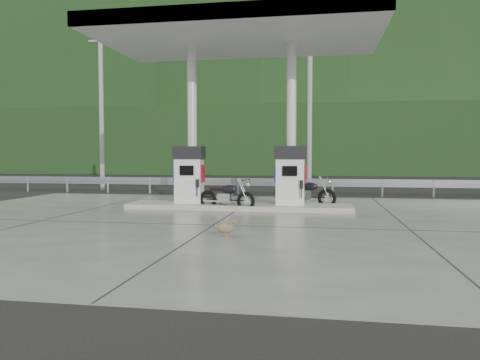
% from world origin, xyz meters
% --- Properties ---
extents(ground, '(160.00, 160.00, 0.00)m').
position_xyz_m(ground, '(0.00, 0.00, 0.00)').
color(ground, black).
rests_on(ground, ground).
extents(forecourt_apron, '(18.00, 14.00, 0.02)m').
position_xyz_m(forecourt_apron, '(0.00, 0.00, 0.01)').
color(forecourt_apron, slate).
rests_on(forecourt_apron, ground).
extents(pump_island, '(7.00, 1.40, 0.15)m').
position_xyz_m(pump_island, '(0.00, 2.50, 0.10)').
color(pump_island, '#A09D95').
rests_on(pump_island, forecourt_apron).
extents(gas_pump_left, '(0.95, 0.55, 1.80)m').
position_xyz_m(gas_pump_left, '(-1.60, 2.50, 1.07)').
color(gas_pump_left, white).
rests_on(gas_pump_left, pump_island).
extents(gas_pump_right, '(0.95, 0.55, 1.80)m').
position_xyz_m(gas_pump_right, '(1.60, 2.50, 1.07)').
color(gas_pump_right, white).
rests_on(gas_pump_right, pump_island).
extents(canopy_column_left, '(0.30, 0.30, 5.00)m').
position_xyz_m(canopy_column_left, '(-1.60, 2.90, 2.67)').
color(canopy_column_left, silver).
rests_on(canopy_column_left, pump_island).
extents(canopy_column_right, '(0.30, 0.30, 5.00)m').
position_xyz_m(canopy_column_right, '(1.60, 2.90, 2.67)').
color(canopy_column_right, silver).
rests_on(canopy_column_right, pump_island).
extents(canopy_roof, '(8.50, 5.00, 0.40)m').
position_xyz_m(canopy_roof, '(0.00, 2.50, 5.37)').
color(canopy_roof, silver).
rests_on(canopy_roof, canopy_column_left).
extents(guardrail, '(26.00, 0.16, 1.42)m').
position_xyz_m(guardrail, '(0.00, 8.00, 0.71)').
color(guardrail, gray).
rests_on(guardrail, ground).
extents(road, '(60.00, 7.00, 0.01)m').
position_xyz_m(road, '(0.00, 11.50, 0.00)').
color(road, black).
rests_on(road, ground).
extents(utility_pole_a, '(0.22, 0.22, 8.00)m').
position_xyz_m(utility_pole_a, '(-8.00, 9.50, 4.00)').
color(utility_pole_a, gray).
rests_on(utility_pole_a, ground).
extents(utility_pole_b, '(0.22, 0.22, 8.00)m').
position_xyz_m(utility_pole_b, '(2.00, 9.50, 4.00)').
color(utility_pole_b, gray).
rests_on(utility_pole_b, ground).
extents(tree_band, '(80.00, 6.00, 6.00)m').
position_xyz_m(tree_band, '(0.00, 30.00, 3.00)').
color(tree_band, black).
rests_on(tree_band, ground).
extents(forested_hills, '(100.00, 40.00, 140.00)m').
position_xyz_m(forested_hills, '(0.00, 60.00, 0.00)').
color(forested_hills, black).
rests_on(forested_hills, ground).
extents(motorcycle_left, '(1.83, 0.96, 0.83)m').
position_xyz_m(motorcycle_left, '(-0.32, 2.16, 0.43)').
color(motorcycle_left, black).
rests_on(motorcycle_left, forecourt_apron).
extents(motorcycle_right, '(1.89, 0.97, 0.86)m').
position_xyz_m(motorcycle_right, '(2.07, 3.52, 0.45)').
color(motorcycle_right, black).
rests_on(motorcycle_right, forecourt_apron).
extents(duck, '(0.46, 0.18, 0.32)m').
position_xyz_m(duck, '(0.59, -2.49, 0.18)').
color(duck, brown).
rests_on(duck, forecourt_apron).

